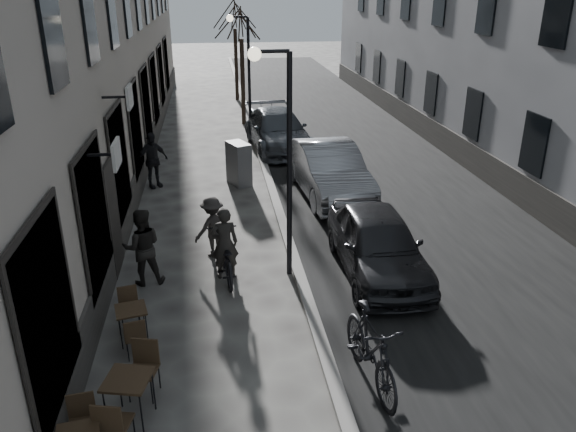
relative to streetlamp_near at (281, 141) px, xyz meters
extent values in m
cube|color=black|center=(4.02, 10.00, -3.16)|extent=(7.30, 60.00, 0.00)
cube|color=gray|center=(0.37, 10.00, -3.10)|extent=(0.25, 60.00, 0.12)
cylinder|color=black|center=(0.17, 0.00, -0.66)|extent=(0.12, 0.12, 5.00)
cylinder|color=black|center=(-0.18, 0.00, 1.84)|extent=(0.70, 0.08, 0.08)
sphere|color=#FFF2CC|center=(-0.53, 0.00, 1.79)|extent=(0.28, 0.28, 0.28)
cylinder|color=black|center=(0.17, 12.00, -0.66)|extent=(0.12, 0.12, 5.00)
cylinder|color=black|center=(-0.18, 12.00, 1.84)|extent=(0.70, 0.08, 0.08)
sphere|color=#FFF2CC|center=(-0.53, 12.00, 1.79)|extent=(0.28, 0.28, 0.28)
cylinder|color=black|center=(0.07, 15.00, -1.21)|extent=(0.20, 0.20, 3.90)
cylinder|color=black|center=(0.07, 21.00, -1.21)|extent=(0.20, 0.20, 3.90)
cube|color=#312416|center=(-2.88, -4.38, -2.38)|extent=(0.79, 0.79, 0.04)
cylinder|color=black|center=(-3.22, -4.58, -2.78)|extent=(0.03, 0.03, 0.76)
cylinder|color=black|center=(-2.68, -4.72, -2.78)|extent=(0.03, 0.03, 0.76)
cylinder|color=black|center=(-3.08, -4.05, -2.78)|extent=(0.03, 0.03, 0.76)
cylinder|color=black|center=(-2.55, -4.18, -2.78)|extent=(0.03, 0.03, 0.76)
cube|color=#312416|center=(-3.10, -2.21, -2.50)|extent=(0.66, 0.66, 0.04)
cylinder|color=black|center=(-3.28, -2.48, -2.84)|extent=(0.02, 0.02, 0.64)
cylinder|color=black|center=(-2.83, -2.38, -2.84)|extent=(0.02, 0.02, 0.64)
cylinder|color=black|center=(-3.38, -2.03, -2.84)|extent=(0.02, 0.02, 0.64)
cylinder|color=black|center=(-2.93, -1.93, -2.84)|extent=(0.02, 0.02, 0.64)
cube|color=#5D5E60|center=(-0.63, 6.42, -2.45)|extent=(0.85, 1.07, 1.42)
imported|color=black|center=(-1.29, 0.03, -2.64)|extent=(0.86, 2.04, 1.04)
imported|color=black|center=(-1.29, 0.03, -2.31)|extent=(0.65, 0.46, 1.70)
imported|color=black|center=(-3.09, 0.00, -2.27)|extent=(0.94, 0.77, 1.77)
imported|color=#2C2826|center=(-1.55, 1.18, -2.39)|extent=(1.14, 1.03, 1.53)
imported|color=black|center=(-3.43, 6.50, -2.24)|extent=(1.15, 0.93, 1.83)
imported|color=black|center=(2.19, -0.20, -2.42)|extent=(1.81, 4.39, 1.49)
imported|color=#92949A|center=(2.12, 4.97, -2.34)|extent=(2.06, 5.08, 1.64)
imported|color=#3D4248|center=(1.17, 10.56, -2.40)|extent=(2.60, 5.39, 1.51)
imported|color=black|center=(0.97, -4.00, -2.49)|extent=(0.85, 2.28, 1.34)
camera|label=1|loc=(-1.42, -11.43, 3.11)|focal=35.00mm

